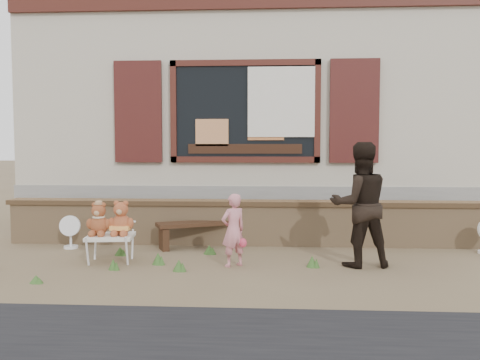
# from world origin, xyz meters

# --- Properties ---
(ground) EXTENTS (80.00, 80.00, 0.00)m
(ground) POSITION_xyz_m (0.00, 0.00, 0.00)
(ground) COLOR brown
(ground) RESTS_ON ground
(shopfront) EXTENTS (8.04, 5.13, 4.00)m
(shopfront) POSITION_xyz_m (0.00, 4.49, 2.00)
(shopfront) COLOR #B1A88F
(shopfront) RESTS_ON ground
(brick_wall) EXTENTS (7.10, 0.36, 0.67)m
(brick_wall) POSITION_xyz_m (0.00, 1.00, 0.34)
(brick_wall) COLOR tan
(brick_wall) RESTS_ON ground
(bench) EXTENTS (1.48, 0.90, 0.38)m
(bench) POSITION_xyz_m (-0.49, 0.80, 0.28)
(bench) COLOR black
(bench) RESTS_ON ground
(folding_chair) EXTENTS (0.62, 0.57, 0.35)m
(folding_chair) POSITION_xyz_m (-1.60, -0.25, 0.32)
(folding_chair) COLOR silver
(folding_chair) RESTS_ON ground
(teddy_bear_left) EXTENTS (0.34, 0.31, 0.43)m
(teddy_bear_left) POSITION_xyz_m (-1.74, -0.27, 0.56)
(teddy_bear_left) COLOR brown
(teddy_bear_left) RESTS_ON folding_chair
(teddy_bear_right) EXTENTS (0.36, 0.32, 0.45)m
(teddy_bear_right) POSITION_xyz_m (-1.47, -0.23, 0.58)
(teddy_bear_right) COLOR brown
(teddy_bear_right) RESTS_ON folding_chair
(child) EXTENTS (0.39, 0.37, 0.90)m
(child) POSITION_xyz_m (-0.02, -0.38, 0.45)
(child) COLOR pink
(child) RESTS_ON ground
(adult) EXTENTS (0.83, 0.69, 1.53)m
(adult) POSITION_xyz_m (1.53, -0.27, 0.77)
(adult) COLOR black
(adult) RESTS_ON ground
(fan_left) EXTENTS (0.30, 0.20, 0.48)m
(fan_left) POSITION_xyz_m (-2.45, 0.56, 0.24)
(fan_left) COLOR white
(fan_left) RESTS_ON ground
(grass_tufts) EXTENTS (4.00, 1.72, 0.15)m
(grass_tufts) POSITION_xyz_m (-1.15, -0.40, 0.07)
(grass_tufts) COLOR #375D25
(grass_tufts) RESTS_ON ground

